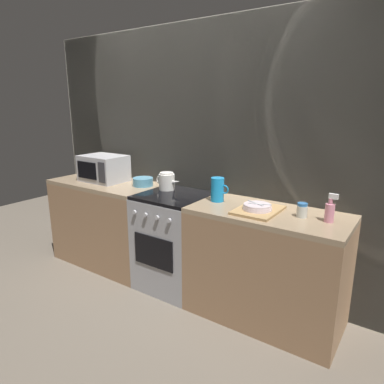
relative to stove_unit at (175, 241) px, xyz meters
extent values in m
plane|color=#6B6054|center=(0.00, 0.00, -0.45)|extent=(8.00, 8.00, 0.00)
cube|color=#B2AD9E|center=(0.00, 0.33, 0.75)|extent=(3.60, 0.05, 2.40)
cube|color=silver|center=(0.00, 0.30, 0.75)|extent=(3.58, 0.01, 2.39)
cube|color=#997251|center=(-0.90, 0.00, -0.02)|extent=(1.20, 0.60, 0.86)
cube|color=#9E8466|center=(-0.90, 0.00, 0.43)|extent=(1.20, 0.60, 0.04)
cube|color=#9E9EA3|center=(0.00, 0.00, -0.01)|extent=(0.60, 0.60, 0.87)
cube|color=black|center=(0.00, 0.00, 0.44)|extent=(0.59, 0.59, 0.03)
cube|color=black|center=(0.00, -0.30, 0.00)|extent=(0.42, 0.01, 0.28)
cylinder|color=#B7B7BC|center=(-0.19, -0.32, 0.33)|extent=(0.04, 0.02, 0.04)
cylinder|color=#B7B7BC|center=(-0.06, -0.32, 0.33)|extent=(0.04, 0.02, 0.04)
cylinder|color=#B7B7BC|center=(0.06, -0.32, 0.33)|extent=(0.04, 0.02, 0.04)
cylinder|color=#B7B7BC|center=(0.19, -0.32, 0.33)|extent=(0.04, 0.02, 0.04)
cube|color=#997251|center=(0.90, 0.00, -0.02)|extent=(1.20, 0.60, 0.86)
cube|color=#9E8466|center=(0.90, 0.00, 0.43)|extent=(1.20, 0.60, 0.04)
cube|color=#B2B2B7|center=(-0.94, 0.02, 0.59)|extent=(0.46, 0.34, 0.27)
cube|color=black|center=(-1.00, -0.15, 0.59)|extent=(0.28, 0.01, 0.17)
cube|color=#333338|center=(-0.78, -0.15, 0.59)|extent=(0.09, 0.01, 0.21)
cylinder|color=white|center=(-0.16, 0.10, 0.53)|extent=(0.15, 0.15, 0.15)
cylinder|color=white|center=(-0.16, 0.10, 0.61)|extent=(0.13, 0.13, 0.02)
cone|color=white|center=(-0.05, 0.10, 0.54)|extent=(0.10, 0.04, 0.05)
torus|color=white|center=(-0.25, 0.10, 0.53)|extent=(0.08, 0.01, 0.08)
cylinder|color=teal|center=(-0.45, 0.09, 0.49)|extent=(0.20, 0.20, 0.08)
cylinder|color=#198CD8|center=(0.43, 0.03, 0.55)|extent=(0.11, 0.11, 0.20)
torus|color=#198CD8|center=(0.50, 0.03, 0.56)|extent=(0.08, 0.01, 0.08)
cube|color=tan|center=(0.83, -0.04, 0.46)|extent=(0.30, 0.40, 0.02)
cylinder|color=silver|center=(0.83, -0.06, 0.48)|extent=(0.22, 0.22, 0.01)
cylinder|color=silver|center=(0.83, -0.06, 0.49)|extent=(0.21, 0.21, 0.01)
cylinder|color=silver|center=(0.83, -0.06, 0.51)|extent=(0.21, 0.21, 0.01)
cylinder|color=silver|center=(0.85, -0.06, 0.52)|extent=(0.16, 0.07, 0.01)
cube|color=silver|center=(0.81, -0.05, 0.52)|extent=(0.16, 0.09, 0.00)
cylinder|color=silver|center=(1.15, 0.02, 0.49)|extent=(0.08, 0.08, 0.08)
cylinder|color=#2D6BAD|center=(1.15, 0.02, 0.55)|extent=(0.07, 0.07, 0.02)
cylinder|color=pink|center=(1.33, 0.02, 0.52)|extent=(0.06, 0.06, 0.13)
cylinder|color=pink|center=(1.33, 0.02, 0.60)|extent=(0.03, 0.03, 0.04)
cube|color=white|center=(1.35, 0.02, 0.64)|extent=(0.06, 0.02, 0.04)
camera|label=1|loc=(1.82, -2.36, 1.25)|focal=31.95mm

